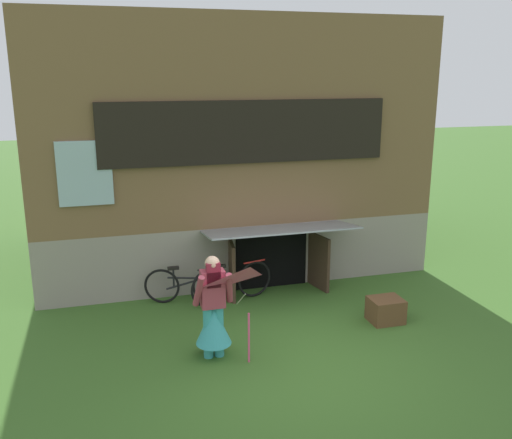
% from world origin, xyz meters
% --- Properties ---
extents(ground_plane, '(60.00, 60.00, 0.00)m').
position_xyz_m(ground_plane, '(0.00, 0.00, 0.00)').
color(ground_plane, '#386023').
extents(log_house, '(7.68, 5.84, 5.06)m').
position_xyz_m(log_house, '(-0.00, 5.36, 2.53)').
color(log_house, gray).
rests_on(log_house, ground_plane).
extents(person, '(0.61, 0.52, 1.55)m').
position_xyz_m(person, '(-1.16, 0.55, 0.65)').
color(person, teal).
rests_on(person, ground_plane).
extents(kite, '(0.83, 0.86, 1.41)m').
position_xyz_m(kite, '(-0.74, 0.06, 1.17)').
color(kite, '#E54C7F').
rests_on(kite, ground_plane).
extents(bicycle_red, '(1.58, 0.45, 0.74)m').
position_xyz_m(bicycle_red, '(-0.43, 2.47, 0.36)').
color(bicycle_red, black).
rests_on(bicycle_red, ground_plane).
extents(bicycle_black, '(1.45, 0.53, 0.69)m').
position_xyz_m(bicycle_black, '(-1.24, 2.61, 0.34)').
color(bicycle_black, black).
rests_on(bicycle_black, ground_plane).
extents(wooden_crate, '(0.54, 0.46, 0.41)m').
position_xyz_m(wooden_crate, '(1.84, 0.95, 0.20)').
color(wooden_crate, brown).
rests_on(wooden_crate, ground_plane).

